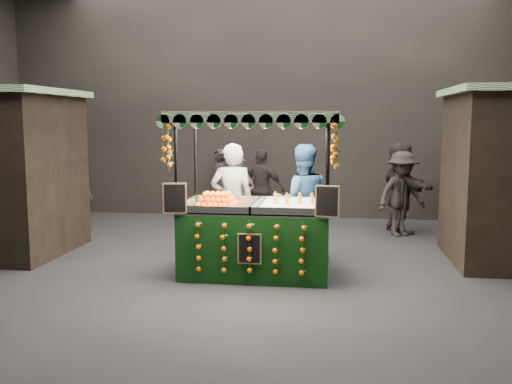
# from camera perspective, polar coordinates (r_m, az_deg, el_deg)

# --- Properties ---
(ground) EXTENTS (12.00, 12.00, 0.00)m
(ground) POSITION_cam_1_polar(r_m,az_deg,el_deg) (7.61, -1.69, -8.86)
(ground) COLOR black
(ground) RESTS_ON ground
(market_hall) EXTENTS (12.10, 10.10, 5.05)m
(market_hall) POSITION_cam_1_polar(r_m,az_deg,el_deg) (7.42, -1.79, 17.12)
(market_hall) COLOR black
(market_hall) RESTS_ON ground
(juice_stall) EXTENTS (2.30, 1.35, 2.23)m
(juice_stall) POSITION_cam_1_polar(r_m,az_deg,el_deg) (7.64, 0.00, -3.44)
(juice_stall) COLOR black
(juice_stall) RESTS_ON ground
(vendor_grey) EXTENTS (0.72, 0.55, 1.78)m
(vendor_grey) POSITION_cam_1_polar(r_m,az_deg,el_deg) (8.49, -2.46, -1.02)
(vendor_grey) COLOR slate
(vendor_grey) RESTS_ON ground
(vendor_blue) EXTENTS (0.97, 0.81, 1.77)m
(vendor_blue) POSITION_cam_1_polar(r_m,az_deg,el_deg) (8.47, 4.71, -1.09)
(vendor_blue) COLOR navy
(vendor_blue) RESTS_ON ground
(shopper_0) EXTENTS (0.63, 0.47, 1.57)m
(shopper_0) POSITION_cam_1_polar(r_m,az_deg,el_deg) (9.28, -1.90, -0.96)
(shopper_0) COLOR #2A2322
(shopper_0) RESTS_ON ground
(shopper_1) EXTENTS (0.95, 0.90, 1.55)m
(shopper_1) POSITION_cam_1_polar(r_m,az_deg,el_deg) (10.59, 20.96, -0.47)
(shopper_1) COLOR #292521
(shopper_1) RESTS_ON ground
(shopper_2) EXTENTS (0.99, 0.62, 1.57)m
(shopper_2) POSITION_cam_1_polar(r_m,az_deg,el_deg) (10.93, 0.63, 0.30)
(shopper_2) COLOR #292221
(shopper_2) RESTS_ON ground
(shopper_3) EXTENTS (1.16, 1.03, 1.56)m
(shopper_3) POSITION_cam_1_polar(r_m,az_deg,el_deg) (10.59, 14.60, -0.19)
(shopper_3) COLOR black
(shopper_3) RESTS_ON ground
(shopper_4) EXTENTS (0.88, 0.64, 1.66)m
(shopper_4) POSITION_cam_1_polar(r_m,az_deg,el_deg) (11.66, -18.38, 0.59)
(shopper_4) COLOR #2C2624
(shopper_4) RESTS_ON ground
(shopper_5) EXTENTS (1.05, 1.67, 1.72)m
(shopper_5) POSITION_cam_1_polar(r_m,az_deg,el_deg) (10.94, 14.50, 0.46)
(shopper_5) COLOR black
(shopper_5) RESTS_ON ground
(shopper_6) EXTENTS (0.57, 0.65, 1.51)m
(shopper_6) POSITION_cam_1_polar(r_m,az_deg,el_deg) (12.13, -3.76, 0.85)
(shopper_6) COLOR black
(shopper_6) RESTS_ON ground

